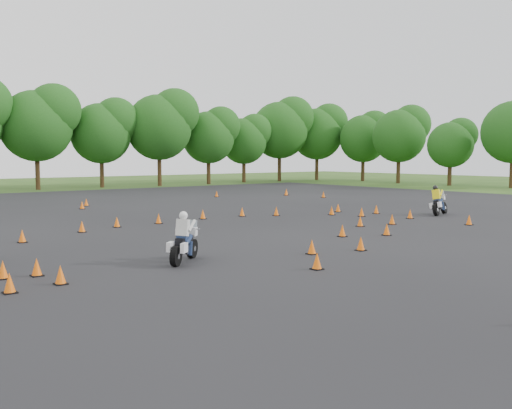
# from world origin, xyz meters

# --- Properties ---
(ground) EXTENTS (140.00, 140.00, 0.00)m
(ground) POSITION_xyz_m (0.00, 0.00, 0.00)
(ground) COLOR #2D5119
(ground) RESTS_ON ground
(asphalt_pad) EXTENTS (62.00, 62.00, 0.00)m
(asphalt_pad) POSITION_xyz_m (0.00, 6.00, 0.01)
(asphalt_pad) COLOR black
(asphalt_pad) RESTS_ON ground
(treeline) EXTENTS (87.15, 32.74, 11.06)m
(treeline) POSITION_xyz_m (3.40, 34.90, 4.74)
(treeline) COLOR #1C4D16
(treeline) RESTS_ON ground
(traffic_cones) EXTENTS (32.89, 33.34, 0.45)m
(traffic_cones) POSITION_xyz_m (0.40, 5.71, 0.23)
(traffic_cones) COLOR #FF660A
(traffic_cones) RESTS_ON asphalt_pad
(rider_yellow) EXTENTS (2.16, 1.24, 1.59)m
(rider_yellow) POSITION_xyz_m (12.40, 3.73, 0.80)
(rider_yellow) COLOR yellow
(rider_yellow) RESTS_ON ground
(rider_white) EXTENTS (1.92, 1.72, 1.53)m
(rider_white) POSITION_xyz_m (-5.47, 0.51, 0.77)
(rider_white) COLOR beige
(rider_white) RESTS_ON ground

